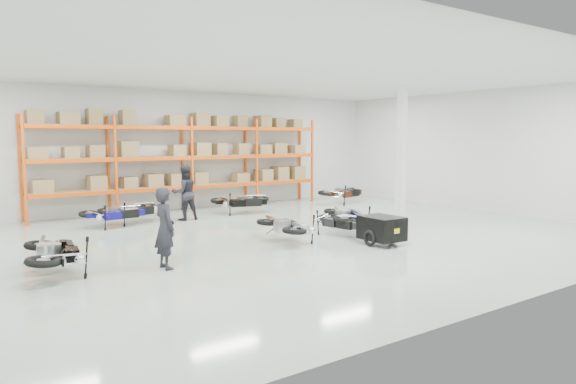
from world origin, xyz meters
TOP-DOWN VIEW (x-y plane):
  - room at (0.00, 0.00)m, footprint 18.00×18.00m
  - pallet_rack at (-0.00, 6.45)m, footprint 11.28×0.98m
  - structural_column at (5.20, 0.50)m, footprint 0.25×0.25m
  - moto_blue_centre at (1.97, -0.42)m, footprint 1.74×2.09m
  - moto_silver_left at (-0.38, -0.73)m, footprint 1.05×1.85m
  - moto_black_far_left at (-6.03, -0.77)m, footprint 1.19×2.02m
  - moto_touring_right at (1.44, -0.76)m, footprint 1.05×1.75m
  - trailer at (1.44, -2.36)m, footprint 0.92×1.74m
  - moto_back_a at (-3.37, 4.27)m, footprint 1.83×1.01m
  - moto_back_b at (-2.75, 4.65)m, footprint 1.87×1.15m
  - moto_back_c at (1.23, 4.52)m, footprint 2.06×1.45m
  - moto_back_d at (6.10, 4.55)m, footprint 2.08×1.30m
  - person_left at (-4.02, -1.50)m, footprint 0.45×0.65m
  - person_back at (-1.07, 4.28)m, footprint 0.89×0.70m

SIDE VIEW (x-z plane):
  - trailer at x=1.44m, z-range 0.06..0.79m
  - moto_touring_right at x=1.44m, z-range -0.03..1.04m
  - moto_back_b at x=-2.75m, z-range -0.03..1.10m
  - moto_back_a at x=-3.37m, z-range -0.03..1.11m
  - moto_silver_left at x=-0.38m, z-range -0.03..1.11m
  - moto_back_c at x=1.23m, z-range -0.03..1.18m
  - moto_blue_centre at x=1.97m, z-range -0.03..1.18m
  - moto_black_far_left at x=-6.03m, z-range -0.03..1.20m
  - moto_back_d at x=6.10m, z-range -0.04..1.22m
  - person_left at x=-4.02m, z-range 0.00..1.72m
  - person_back at x=-1.07m, z-range 0.00..1.83m
  - room at x=0.00m, z-range -6.75..11.25m
  - structural_column at x=5.20m, z-range 0.00..4.50m
  - pallet_rack at x=0.00m, z-range 0.45..4.07m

